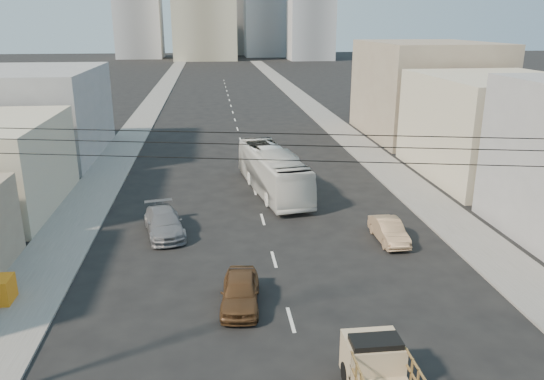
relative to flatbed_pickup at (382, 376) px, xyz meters
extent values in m
cube|color=slate|center=(-13.92, 67.44, -1.03)|extent=(3.50, 180.00, 0.12)
cube|color=slate|center=(9.58, 67.44, -1.03)|extent=(3.50, 180.00, 0.12)
cube|color=silver|center=(-2.17, 5.44, -1.09)|extent=(0.15, 2.00, 0.01)
cube|color=silver|center=(-2.17, 11.44, -1.09)|extent=(0.15, 2.00, 0.01)
cube|color=silver|center=(-2.17, 17.44, -1.09)|extent=(0.15, 2.00, 0.01)
cube|color=silver|center=(-2.17, 23.44, -1.09)|extent=(0.15, 2.00, 0.01)
cube|color=silver|center=(-2.17, 29.44, -1.09)|extent=(0.15, 2.00, 0.01)
cube|color=silver|center=(-2.17, 35.44, -1.09)|extent=(0.15, 2.00, 0.01)
cube|color=silver|center=(-2.17, 41.44, -1.09)|extent=(0.15, 2.00, 0.01)
cube|color=silver|center=(-2.17, 47.44, -1.09)|extent=(0.15, 2.00, 0.01)
cube|color=silver|center=(-2.17, 53.44, -1.09)|extent=(0.15, 2.00, 0.01)
cube|color=silver|center=(-2.17, 59.44, -1.09)|extent=(0.15, 2.00, 0.01)
cube|color=silver|center=(-2.17, 65.44, -1.09)|extent=(0.15, 2.00, 0.01)
cube|color=silver|center=(-2.17, 71.44, -1.09)|extent=(0.15, 2.00, 0.01)
cube|color=silver|center=(-2.17, 77.44, -1.09)|extent=(0.15, 2.00, 0.01)
cube|color=silver|center=(-2.17, 83.44, -1.09)|extent=(0.15, 2.00, 0.01)
cube|color=silver|center=(-2.17, 89.44, -1.09)|extent=(0.15, 2.00, 0.01)
cube|color=silver|center=(-2.17, 95.44, -1.09)|extent=(0.15, 2.00, 0.01)
cube|color=silver|center=(-2.17, 101.44, -1.09)|extent=(0.15, 2.00, 0.01)
cube|color=tan|center=(0.00, 1.10, -0.14)|extent=(1.90, 1.60, 1.50)
cube|color=black|center=(0.00, 0.85, 0.46)|extent=(1.70, 0.90, 0.70)
cylinder|color=black|center=(-0.85, 1.20, -0.71)|extent=(0.25, 0.76, 0.76)
cylinder|color=black|center=(0.85, 1.20, -0.71)|extent=(0.25, 0.76, 0.76)
imported|color=silver|center=(-0.86, 23.00, 0.50)|extent=(4.41, 11.74, 3.19)
imported|color=brown|center=(-4.22, 6.88, -0.40)|extent=(2.04, 4.24, 1.40)
imported|color=tan|center=(4.65, 13.14, -0.46)|extent=(1.39, 3.88, 1.27)
imported|color=slate|center=(-8.20, 15.70, -0.37)|extent=(2.99, 5.28, 1.44)
cylinder|color=black|center=(-2.17, -1.06, 8.21)|extent=(23.01, 5.02, 0.02)
cylinder|color=black|center=(-2.17, -1.06, 7.91)|extent=(23.01, 5.02, 0.02)
cylinder|color=black|center=(-2.17, -1.06, 7.51)|extent=(23.01, 5.02, 0.02)
cube|color=beige|center=(17.33, 25.44, 2.91)|extent=(11.00, 14.00, 8.00)
cube|color=gray|center=(17.83, 41.44, 3.91)|extent=(12.00, 16.00, 10.00)
cube|color=gray|center=(-21.67, 36.44, 2.91)|extent=(12.00, 16.00, 8.00)
cube|color=gray|center=(-28.17, 177.44, 15.91)|extent=(15.00, 15.00, 34.00)
cube|color=gray|center=(27.83, 162.44, 12.91)|extent=(14.00, 14.00, 28.00)
camera|label=1|loc=(-5.24, -14.00, 10.94)|focal=35.00mm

